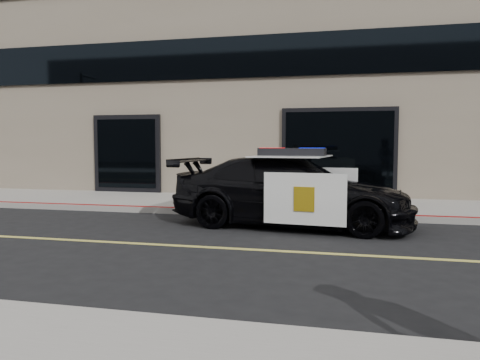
# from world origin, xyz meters

# --- Properties ---
(ground) EXTENTS (120.00, 120.00, 0.00)m
(ground) POSITION_xyz_m (0.00, 0.00, 0.00)
(ground) COLOR black
(ground) RESTS_ON ground
(sidewalk_n) EXTENTS (60.00, 3.50, 0.15)m
(sidewalk_n) POSITION_xyz_m (0.00, 5.25, 0.07)
(sidewalk_n) COLOR gray
(sidewalk_n) RESTS_ON ground
(building_n) EXTENTS (60.00, 7.00, 12.00)m
(building_n) POSITION_xyz_m (0.00, 10.50, 6.00)
(building_n) COLOR #756856
(building_n) RESTS_ON ground
(police_car) EXTENTS (3.18, 5.61, 1.70)m
(police_car) POSITION_xyz_m (-1.87, 2.47, 0.76)
(police_car) COLOR black
(police_car) RESTS_ON ground
(fire_hydrant) EXTENTS (0.33, 0.46, 0.72)m
(fire_hydrant) POSITION_xyz_m (-4.04, 3.97, 0.49)
(fire_hydrant) COLOR #FAF2CB
(fire_hydrant) RESTS_ON sidewalk_n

